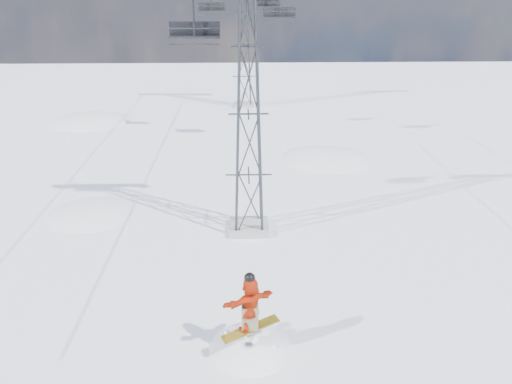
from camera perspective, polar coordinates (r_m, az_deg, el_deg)
ground at (r=16.56m, az=-3.19°, el=-17.17°), size 120.00×120.00×0.00m
snow_terrain at (r=39.84m, az=-9.18°, el=-7.96°), size 39.00×37.00×22.00m
lift_tower_near at (r=21.31m, az=-0.88°, el=8.82°), size 5.20×1.80×11.43m
lift_tower_far at (r=45.97m, az=-1.41°, el=16.42°), size 5.20×1.80×11.43m
lift_chair_near at (r=21.82m, az=-7.06°, el=17.76°), size 2.11×0.61×2.61m
lift_chair_mid at (r=33.31m, az=2.73°, el=19.69°), size 2.06×0.59×2.56m
lift_chair_far at (r=35.59m, az=-5.11°, el=20.23°), size 1.82×0.52×2.25m
lift_chair_extra at (r=46.70m, az=1.42°, el=20.71°), size 1.99×0.57×2.47m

